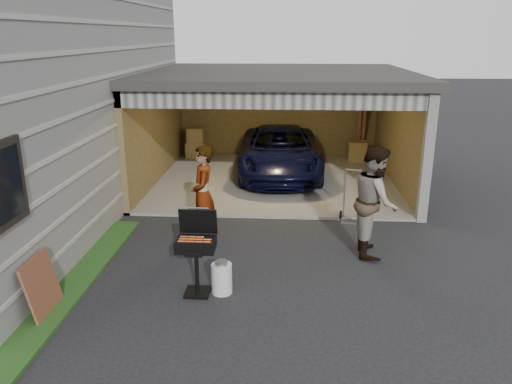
% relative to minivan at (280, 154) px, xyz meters
% --- Properties ---
extents(ground, '(80.00, 80.00, 0.00)m').
position_rel_minivan_xyz_m(ground, '(-0.86, -6.90, -0.64)').
color(ground, black).
rests_on(ground, ground).
extents(groundcover_strip, '(0.50, 8.00, 0.06)m').
position_rel_minivan_xyz_m(groundcover_strip, '(-3.11, -7.90, -0.61)').
color(groundcover_strip, '#193814').
rests_on(groundcover_strip, ground).
extents(garage, '(6.80, 6.30, 2.90)m').
position_rel_minivan_xyz_m(garage, '(-0.10, -0.11, 1.23)').
color(garage, '#605E59').
rests_on(garage, ground).
extents(minivan, '(2.29, 4.69, 1.28)m').
position_rel_minivan_xyz_m(minivan, '(0.00, 0.00, 0.00)').
color(minivan, black).
rests_on(minivan, ground).
extents(woman, '(0.55, 0.75, 1.87)m').
position_rel_minivan_xyz_m(woman, '(-1.36, -4.70, 0.29)').
color(woman, '#A6BED1').
rests_on(woman, ground).
extents(man, '(0.79, 0.99, 1.98)m').
position_rel_minivan_xyz_m(man, '(1.74, -5.02, 0.35)').
color(man, '#48281C').
rests_on(man, ground).
extents(bbq_grill, '(0.58, 0.51, 1.29)m').
position_rel_minivan_xyz_m(bbq_grill, '(-1.14, -6.67, 0.12)').
color(bbq_grill, black).
rests_on(bbq_grill, ground).
extents(propane_tank, '(0.40, 0.40, 0.47)m').
position_rel_minivan_xyz_m(propane_tank, '(-0.78, -6.64, -0.40)').
color(propane_tank, silver).
rests_on(propane_tank, ground).
extents(plywood_panel, '(0.22, 0.78, 0.86)m').
position_rel_minivan_xyz_m(plywood_panel, '(-3.20, -7.40, -0.21)').
color(plywood_panel, brown).
rests_on(plywood_panel, ground).
extents(hand_truck, '(0.49, 0.41, 1.14)m').
position_rel_minivan_xyz_m(hand_truck, '(1.56, -3.42, -0.42)').
color(hand_truck, gray).
rests_on(hand_truck, ground).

